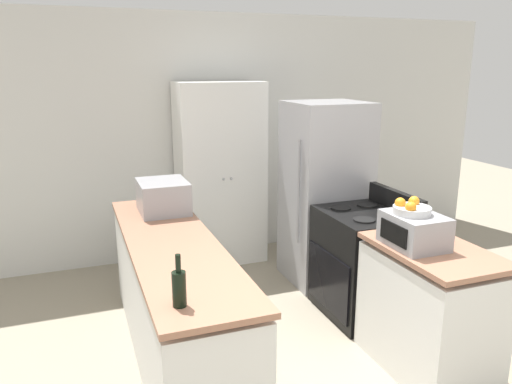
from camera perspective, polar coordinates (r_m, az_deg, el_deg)
wall_back at (r=5.47m, az=-5.55°, el=6.19°), size 7.00×0.06×2.60m
counter_left at (r=3.67m, az=-9.24°, el=-12.38°), size 0.60×2.39×0.89m
counter_right at (r=3.71m, az=19.09°, el=-12.72°), size 0.60×0.93×0.89m
pantry_cabinet at (r=5.27m, az=-4.10°, el=2.08°), size 0.89×0.51×1.91m
stove at (r=4.34m, az=12.11°, el=-7.86°), size 0.66×0.75×1.05m
refrigerator at (r=4.85m, az=7.88°, el=-0.13°), size 0.73×0.69×1.74m
microwave at (r=4.16m, az=-10.55°, el=-0.50°), size 0.40×0.45×0.26m
wine_bottle at (r=2.56m, az=-8.78°, el=-10.72°), size 0.07×0.07×0.28m
toaster_oven at (r=3.49m, az=17.61°, el=-4.20°), size 0.33×0.40×0.22m
fruit_bowl at (r=3.45m, az=17.29°, el=-1.81°), size 0.25×0.25×0.10m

